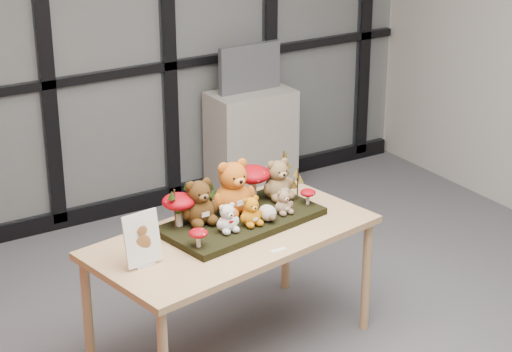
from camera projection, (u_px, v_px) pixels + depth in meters
room_shell at (321, 66)px, 4.17m from camera, size 5.00×5.00×5.00m
glass_partition at (107, 22)px, 6.22m from camera, size 4.90×0.06×2.78m
display_table at (232, 245)px, 4.84m from camera, size 1.61×1.00×0.70m
diorama_tray at (242, 221)px, 4.91m from camera, size 0.93×0.58×0.04m
bear_pooh_yellow at (233, 184)px, 4.90m from camera, size 0.29×0.27×0.33m
bear_brown_medium at (199, 199)px, 4.80m from camera, size 0.23×0.22×0.27m
bear_tan_back at (278, 177)px, 5.11m from camera, size 0.22×0.20×0.25m
bear_small_yellow at (251, 209)px, 4.80m from camera, size 0.15×0.14×0.17m
bear_white_bow at (227, 216)px, 4.72m from camera, size 0.15×0.14×0.17m
bear_beige_small at (283, 200)px, 4.94m from camera, size 0.13×0.12×0.15m
plush_cream_hedgehog at (267, 212)px, 4.86m from camera, size 0.08×0.08×0.10m
mushroom_back_left at (179, 208)px, 4.78m from camera, size 0.17×0.17×0.19m
mushroom_back_right at (253, 182)px, 5.09m from camera, size 0.20×0.20×0.22m
mushroom_front_left at (198, 237)px, 4.57m from camera, size 0.09×0.09×0.11m
mushroom_front_right at (308, 196)px, 5.06m from camera, size 0.09×0.09×0.10m
sprig_green_far_left at (175, 210)px, 4.73m from camera, size 0.05×0.05×0.23m
sprig_green_mid_left at (187, 202)px, 4.83m from camera, size 0.05×0.05×0.22m
sprig_dry_far_right at (284, 172)px, 5.17m from camera, size 0.05×0.05×0.26m
sprig_dry_mid_right at (298, 184)px, 5.10m from camera, size 0.05×0.05×0.18m
sprig_green_centre at (211, 198)px, 4.95m from camera, size 0.05×0.05×0.16m
sign_holder at (142, 242)px, 4.44m from camera, size 0.19×0.07×0.27m
label_card at (278, 250)px, 4.63m from camera, size 0.08×0.03×0.00m
cabinet at (251, 145)px, 6.91m from camera, size 0.62×0.36×0.83m
monitor at (250, 68)px, 6.70m from camera, size 0.49×0.05×0.35m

